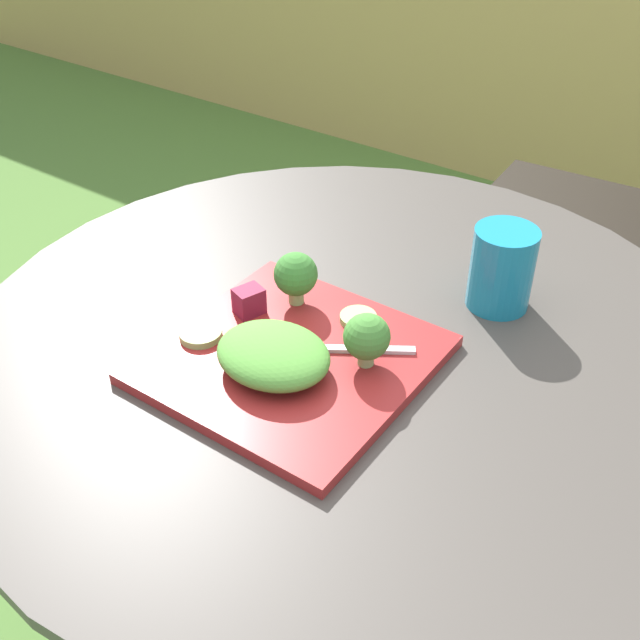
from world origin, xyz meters
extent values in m
cylinder|color=#423D38|center=(0.00, 0.00, 0.70)|extent=(0.92, 0.92, 0.02)
cylinder|color=#423D38|center=(0.00, 0.00, 0.36)|extent=(0.06, 0.06, 0.65)
cube|color=black|center=(0.00, 0.91, 0.43)|extent=(0.47, 0.47, 0.03)
cylinder|color=black|center=(-0.20, 1.08, 0.22)|extent=(0.02, 0.02, 0.43)
cylinder|color=black|center=(-0.17, 0.72, 0.22)|extent=(0.02, 0.02, 0.43)
cylinder|color=black|center=(0.19, 0.74, 0.22)|extent=(0.02, 0.02, 0.43)
cube|color=maroon|center=(-0.02, -0.09, 0.71)|extent=(0.28, 0.28, 0.01)
cylinder|color=teal|center=(0.12, 0.16, 0.76)|extent=(0.08, 0.08, 0.10)
cylinder|color=#156886|center=(0.12, 0.16, 0.74)|extent=(0.07, 0.07, 0.07)
cube|color=silver|center=(0.05, -0.03, 0.72)|extent=(0.10, 0.07, 0.00)
cube|color=silver|center=(-0.02, -0.07, 0.72)|extent=(0.05, 0.04, 0.00)
ellipsoid|color=#519338|center=(-0.02, -0.12, 0.74)|extent=(0.13, 0.11, 0.04)
cylinder|color=#99B770|center=(-0.07, 0.00, 0.73)|extent=(0.02, 0.02, 0.02)
sphere|color=#38752D|center=(-0.07, 0.00, 0.76)|extent=(0.05, 0.05, 0.05)
cylinder|color=#99B770|center=(0.06, -0.05, 0.73)|extent=(0.02, 0.02, 0.02)
sphere|color=#427F33|center=(0.06, -0.05, 0.76)|extent=(0.05, 0.05, 0.05)
cylinder|color=#8EB766|center=(0.01, 0.01, 0.72)|extent=(0.04, 0.04, 0.01)
cylinder|color=#8EB766|center=(-0.12, -0.12, 0.72)|extent=(0.05, 0.05, 0.01)
cube|color=maroon|center=(-0.11, -0.05, 0.74)|extent=(0.04, 0.04, 0.03)
camera|label=1|loc=(0.40, -0.62, 1.26)|focal=43.26mm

